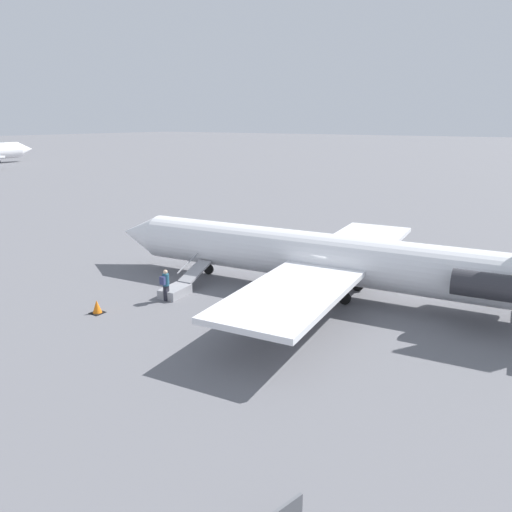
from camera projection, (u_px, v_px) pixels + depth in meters
The scene contains 5 objects.
ground_plane at pixel (314, 291), 28.58m from camera, with size 600.00×600.00×0.00m, color slate.
airplane_main at pixel (331, 258), 27.61m from camera, with size 28.61×21.55×7.08m.
boarding_stairs at pixel (179, 287), 28.11m from camera, with size 1.47×4.11×1.74m.
passenger at pixel (165, 283), 26.83m from camera, with size 0.36×0.55×1.74m.
traffic_cone_near_stairs at pixel (97, 307), 25.26m from camera, with size 0.63×0.63×0.69m.
Camera 1 is at (-12.37, 24.27, 9.47)m, focal length 35.00 mm.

